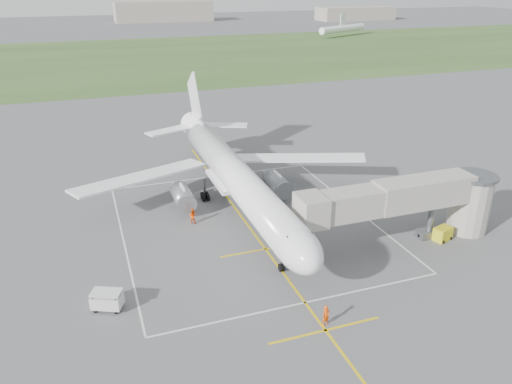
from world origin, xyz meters
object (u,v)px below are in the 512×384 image
object	(u,v)px
gpu_unit	(443,234)
jet_bridge	(416,201)
ramp_worker_nose	(326,316)
ramp_worker_wing	(193,216)
baggage_cart	(107,300)
airliner	(235,175)

from	to	relation	value
gpu_unit	jet_bridge	bearing A→B (deg)	144.75
ramp_worker_nose	ramp_worker_wing	world-z (taller)	ramp_worker_nose
ramp_worker_nose	ramp_worker_wing	bearing A→B (deg)	94.61
gpu_unit	ramp_worker_nose	bearing A→B (deg)	-171.98
jet_bridge	ramp_worker_wing	world-z (taller)	jet_bridge
jet_bridge	baggage_cart	size ratio (longest dim) A/B	7.91
airliner	jet_bridge	bearing A→B (deg)	-42.19
airliner	baggage_cart	size ratio (longest dim) A/B	15.80
ramp_worker_nose	airliner	bearing A→B (deg)	79.62
baggage_cart	ramp_worker_nose	distance (m)	18.76
jet_bridge	ramp_worker_nose	distance (m)	18.69
airliner	ramp_worker_nose	distance (m)	24.37
airliner	ramp_worker_nose	bearing A→B (deg)	-89.26
gpu_unit	airliner	bearing A→B (deg)	123.87
jet_bridge	ramp_worker_nose	world-z (taller)	jet_bridge
jet_bridge	ramp_worker_nose	bearing A→B (deg)	-147.37
baggage_cart	ramp_worker_wing	bearing A→B (deg)	76.49
baggage_cart	ramp_worker_wing	distance (m)	17.35
airliner	ramp_worker_wing	size ratio (longest dim) A/B	25.36
airliner	baggage_cart	bearing A→B (deg)	-136.18
ramp_worker_wing	airliner	bearing A→B (deg)	-122.03
airliner	jet_bridge	distance (m)	21.22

